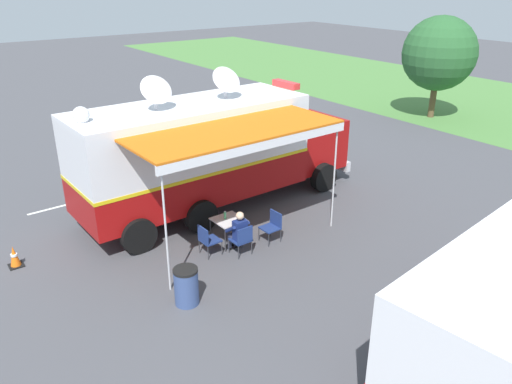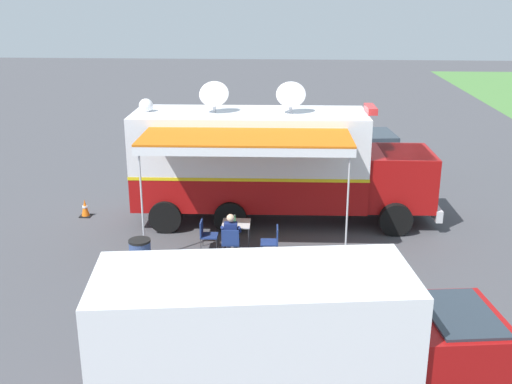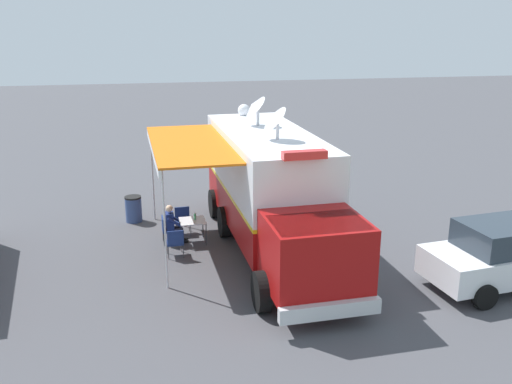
{
  "view_description": "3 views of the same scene",
  "coord_description": "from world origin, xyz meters",
  "views": [
    {
      "loc": [
        12.91,
        -6.99,
        7.0
      ],
      "look_at": [
        1.9,
        1.02,
        1.09
      ],
      "focal_mm": 35.39,
      "sensor_mm": 36.0,
      "label": 1
    },
    {
      "loc": [
        18.58,
        1.33,
        7.0
      ],
      "look_at": [
        1.52,
        0.29,
        1.42
      ],
      "focal_mm": 42.92,
      "sensor_mm": 36.0,
      "label": 2
    },
    {
      "loc": [
        3.73,
        16.18,
        6.66
      ],
      "look_at": [
        0.12,
        -0.94,
        1.31
      ],
      "focal_mm": 38.85,
      "sensor_mm": 36.0,
      "label": 3
    }
  ],
  "objects": [
    {
      "name": "ground_plane",
      "position": [
        0.0,
        0.0,
        0.0
      ],
      "size": [
        100.0,
        100.0,
        0.0
      ],
      "primitive_type": "plane",
      "color": "#47474C"
    },
    {
      "name": "lot_stripe",
      "position": [
        -2.99,
        -2.02,
        0.0
      ],
      "size": [
        0.24,
        4.8,
        0.01
      ],
      "primitive_type": "cube",
      "rotation": [
        0.0,
        0.0,
        0.03
      ],
      "color": "silver",
      "rests_on": "ground"
    },
    {
      "name": "command_truck",
      "position": [
        0.01,
        0.75,
        1.95
      ],
      "size": [
        5.05,
        9.55,
        4.53
      ],
      "color": "#9E0F0F",
      "rests_on": "ground"
    },
    {
      "name": "folding_table",
      "position": [
        2.31,
        -0.23,
        0.67
      ],
      "size": [
        0.82,
        0.82,
        0.73
      ],
      "color": "silver",
      "rests_on": "ground"
    },
    {
      "name": "water_bottle",
      "position": [
        2.22,
        -0.28,
        0.83
      ],
      "size": [
        0.07,
        0.07,
        0.22
      ],
      "color": "#3F9959",
      "rests_on": "folding_table"
    },
    {
      "name": "folding_chair_at_table",
      "position": [
        3.11,
        -0.31,
        0.51
      ],
      "size": [
        0.49,
        0.49,
        0.87
      ],
      "color": "navy",
      "rests_on": "ground"
    },
    {
      "name": "folding_chair_beside_table",
      "position": [
        2.56,
        -1.08,
        0.51
      ],
      "size": [
        0.49,
        0.49,
        0.87
      ],
      "color": "navy",
      "rests_on": "ground"
    },
    {
      "name": "folding_chair_spare_by_truck",
      "position": [
        2.93,
        0.84,
        0.51
      ],
      "size": [
        0.5,
        0.5,
        0.87
      ],
      "color": "navy",
      "rests_on": "ground"
    },
    {
      "name": "seated_responder",
      "position": [
        2.92,
        -0.32,
        0.65
      ],
      "size": [
        0.67,
        0.56,
        1.25
      ],
      "color": "navy",
      "rests_on": "ground"
    },
    {
      "name": "trash_bin",
      "position": [
        4.14,
        -2.58,
        0.46
      ],
      "size": [
        0.57,
        0.57,
        0.91
      ],
      "color": "#384C7F",
      "rests_on": "ground"
    },
    {
      "name": "traffic_cone",
      "position": [
        0.1,
        -5.41,
        0.28
      ],
      "size": [
        0.36,
        0.36,
        0.58
      ],
      "color": "black",
      "rests_on": "ground"
    },
    {
      "name": "car_behind_truck",
      "position": [
        -5.34,
        4.49,
        0.88
      ],
      "size": [
        4.37,
        2.35,
        1.76
      ],
      "color": "silver",
      "rests_on": "ground"
    }
  ]
}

